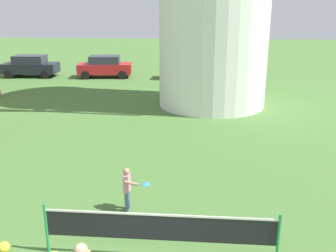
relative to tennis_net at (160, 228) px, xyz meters
The scene contains 6 objects.
tennis_net is the anchor object (origin of this frame).
player_far 2.06m from the tennis_net, 118.23° to the left, with size 0.68×0.49×1.14m.
stray_ball 3.29m from the tennis_net, behind, with size 0.24×0.24×0.24m, color yellow.
parked_car_black 23.55m from the tennis_net, 119.81° to the left, with size 3.99×2.06×1.56m.
parked_car_red 21.56m from the tennis_net, 106.71° to the left, with size 4.02×2.28×1.56m.
parked_car_cream 20.50m from the tennis_net, 89.71° to the left, with size 4.38×2.00×1.56m.
Camera 1 is at (1.18, -4.13, 4.86)m, focal length 40.70 mm.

